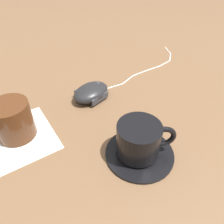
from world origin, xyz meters
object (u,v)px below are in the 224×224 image
(saucer, at_px, (140,153))
(computer_mouse, at_px, (91,92))
(coffee_cup, at_px, (140,139))
(drinking_glass, at_px, (13,120))

(saucer, bearing_deg, computer_mouse, -6.55)
(saucer, height_order, computer_mouse, computer_mouse)
(coffee_cup, bearing_deg, saucer, -160.31)
(saucer, height_order, coffee_cup, coffee_cup)
(coffee_cup, bearing_deg, computer_mouse, -6.92)
(coffee_cup, relative_size, drinking_glass, 1.30)
(saucer, distance_m, coffee_cup, 0.04)
(saucer, relative_size, coffee_cup, 1.29)
(computer_mouse, xyz_separation_m, drinking_glass, (-0.02, 0.20, 0.02))
(computer_mouse, relative_size, drinking_glass, 1.41)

